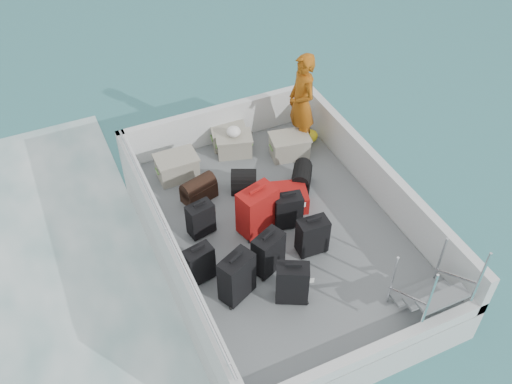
# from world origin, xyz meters

# --- Properties ---
(ground) EXTENTS (160.00, 160.00, 0.00)m
(ground) POSITION_xyz_m (0.00, 0.00, 0.00)
(ground) COLOR #1B5A60
(ground) RESTS_ON ground
(ferry_hull) EXTENTS (3.60, 5.00, 0.60)m
(ferry_hull) POSITION_xyz_m (0.00, 0.00, 0.30)
(ferry_hull) COLOR silver
(ferry_hull) RESTS_ON ground
(deck) EXTENTS (3.30, 4.70, 0.02)m
(deck) POSITION_xyz_m (0.00, 0.00, 0.61)
(deck) COLOR slate
(deck) RESTS_ON ferry_hull
(deck_fittings) EXTENTS (3.60, 5.00, 0.90)m
(deck_fittings) POSITION_xyz_m (0.35, -0.32, 0.99)
(deck_fittings) COLOR silver
(deck_fittings) RESTS_ON deck
(suitcase_0) EXTENTS (0.55, 0.45, 0.74)m
(suitcase_0) POSITION_xyz_m (-1.08, -0.86, 0.99)
(suitcase_0) COLOR black
(suitcase_0) RESTS_ON deck
(suitcase_1) EXTENTS (0.43, 0.30, 0.59)m
(suitcase_1) POSITION_xyz_m (-1.43, -0.39, 0.92)
(suitcase_1) COLOR black
(suitcase_1) RESTS_ON deck
(suitcase_2) EXTENTS (0.43, 0.30, 0.56)m
(suitcase_2) POSITION_xyz_m (-1.11, 0.42, 0.90)
(suitcase_2) COLOR black
(suitcase_2) RESTS_ON deck
(suitcase_3) EXTENTS (0.50, 0.42, 0.66)m
(suitcase_3) POSITION_xyz_m (-0.44, -1.23, 0.95)
(suitcase_3) COLOR black
(suitcase_3) RESTS_ON deck
(suitcase_4) EXTENTS (0.51, 0.42, 0.66)m
(suitcase_4) POSITION_xyz_m (-0.50, -0.62, 0.95)
(suitcase_4) COLOR black
(suitcase_4) RESTS_ON deck
(suitcase_5) EXTENTS (0.64, 0.48, 0.78)m
(suitcase_5) POSITION_xyz_m (-0.32, 0.14, 1.01)
(suitcase_5) COLOR #98160B
(suitcase_5) RESTS_ON deck
(suitcase_6) EXTENTS (0.45, 0.28, 0.60)m
(suitcase_6) POSITION_xyz_m (0.22, -0.58, 0.92)
(suitcase_6) COLOR black
(suitcase_6) RESTS_ON deck
(suitcase_7) EXTENTS (0.46, 0.32, 0.59)m
(suitcase_7) POSITION_xyz_m (0.14, 0.03, 0.91)
(suitcase_7) COLOR black
(suitcase_7) RESTS_ON deck
(suitcase_8) EXTENTS (0.89, 0.71, 0.31)m
(suitcase_8) POSITION_xyz_m (0.25, 0.44, 0.77)
(suitcase_8) COLOR #98160B
(suitcase_8) RESTS_ON deck
(duffel_0) EXTENTS (0.61, 0.44, 0.32)m
(duffel_0) POSITION_xyz_m (-0.88, 1.14, 0.78)
(duffel_0) COLOR black
(duffel_0) RESTS_ON deck
(duffel_1) EXTENTS (0.49, 0.44, 0.32)m
(duffel_1) POSITION_xyz_m (-0.15, 1.01, 0.78)
(duffel_1) COLOR black
(duffel_1) RESTS_ON deck
(duffel_2) EXTENTS (0.53, 0.58, 0.32)m
(duffel_2) POSITION_xyz_m (0.74, 0.71, 0.78)
(duffel_2) COLOR black
(duffel_2) RESTS_ON deck
(crate_0) EXTENTS (0.65, 0.45, 0.39)m
(crate_0) POSITION_xyz_m (-1.02, 1.79, 0.81)
(crate_0) COLOR gray
(crate_0) RESTS_ON deck
(crate_1) EXTENTS (0.64, 0.51, 0.34)m
(crate_1) POSITION_xyz_m (0.08, 2.20, 0.79)
(crate_1) COLOR gray
(crate_1) RESTS_ON deck
(crate_2) EXTENTS (0.67, 0.55, 0.35)m
(crate_2) POSITION_xyz_m (0.08, 1.96, 0.80)
(crate_2) COLOR gray
(crate_2) RESTS_ON deck
(crate_3) EXTENTS (0.69, 0.54, 0.38)m
(crate_3) POSITION_xyz_m (0.93, 1.51, 0.81)
(crate_3) COLOR gray
(crate_3) RESTS_ON deck
(yellow_bag) EXTENTS (0.28, 0.26, 0.22)m
(yellow_bag) POSITION_xyz_m (1.45, 1.71, 0.73)
(yellow_bag) COLOR yellow
(yellow_bag) RESTS_ON deck
(white_bag) EXTENTS (0.24, 0.24, 0.18)m
(white_bag) POSITION_xyz_m (0.08, 1.96, 1.06)
(white_bag) COLOR white
(white_bag) RESTS_ON crate_2
(passenger) EXTENTS (0.43, 0.66, 1.78)m
(passenger) POSITION_xyz_m (1.22, 1.70, 1.51)
(passenger) COLOR orange
(passenger) RESTS_ON deck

